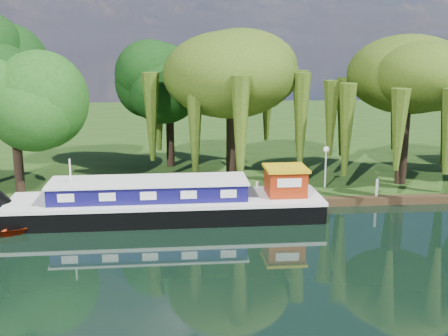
{
  "coord_description": "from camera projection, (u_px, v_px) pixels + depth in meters",
  "views": [
    {
      "loc": [
        -8.5,
        -22.07,
        9.29
      ],
      "look_at": [
        -6.08,
        6.11,
        2.8
      ],
      "focal_mm": 45.0,
      "sensor_mm": 36.0,
      "label": 1
    }
  ],
  "objects": [
    {
      "name": "ground",
      "position": [
        376.0,
        260.0,
        24.22
      ],
      "size": [
        120.0,
        120.0,
        0.0
      ],
      "primitive_type": "plane",
      "color": "black"
    },
    {
      "name": "far_bank",
      "position": [
        260.0,
        131.0,
        57.19
      ],
      "size": [
        120.0,
        52.0,
        0.45
      ],
      "primitive_type": "cube",
      "color": "#18340E",
      "rests_on": "ground"
    },
    {
      "name": "dutch_barge",
      "position": [
        169.0,
        203.0,
        29.7
      ],
      "size": [
        16.5,
        3.91,
        3.47
      ],
      "rotation": [
        0.0,
        0.0,
        0.01
      ],
      "color": "black",
      "rests_on": "ground"
    },
    {
      "name": "willow_left",
      "position": [
        232.0,
        76.0,
        35.97
      ],
      "size": [
        7.56,
        7.56,
        9.06
      ],
      "color": "black",
      "rests_on": "far_bank"
    },
    {
      "name": "willow_right",
      "position": [
        407.0,
        87.0,
        34.05
      ],
      "size": [
        6.81,
        6.81,
        8.3
      ],
      "color": "black",
      "rests_on": "far_bank"
    },
    {
      "name": "tree_far_left",
      "position": [
        13.0,
        101.0,
        31.7
      ],
      "size": [
        4.95,
        4.95,
        7.97
      ],
      "color": "black",
      "rests_on": "far_bank"
    },
    {
      "name": "tree_far_mid",
      "position": [
        169.0,
        88.0,
        38.99
      ],
      "size": [
        4.93,
        4.93,
        8.07
      ],
      "color": "black",
      "rests_on": "far_bank"
    },
    {
      "name": "lamppost",
      "position": [
        326.0,
        156.0,
        33.92
      ],
      "size": [
        0.36,
        0.36,
        2.56
      ],
      "color": "silver",
      "rests_on": "far_bank"
    },
    {
      "name": "mooring_posts",
      "position": [
        317.0,
        189.0,
        32.13
      ],
      "size": [
        19.16,
        0.16,
        1.0
      ],
      "color": "silver",
      "rests_on": "far_bank"
    }
  ]
}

